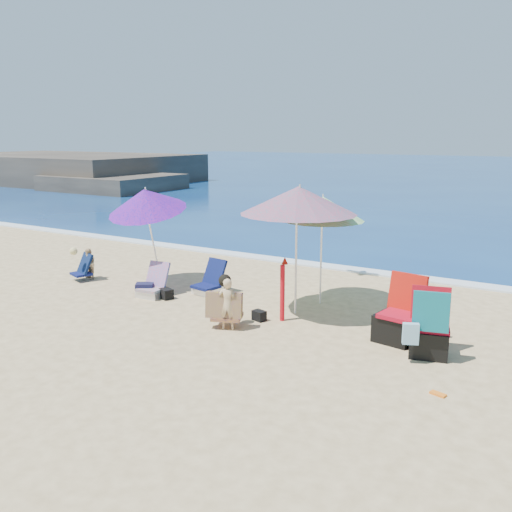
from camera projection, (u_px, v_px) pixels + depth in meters
The scene contains 17 objects.
ground at pixel (241, 331), 9.43m from camera, with size 120.00×120.00×0.00m.
foam at pixel (351, 269), 13.70m from camera, with size 120.00×0.50×0.04m.
headland at pixel (67, 173), 39.52m from camera, with size 20.50×11.50×2.60m.
umbrella_turquoise at pixel (298, 200), 9.91m from camera, with size 2.14×2.14×2.43m.
umbrella_striped at pixel (323, 209), 10.71m from camera, with size 2.13×2.13×2.16m.
umbrella_blue at pixel (146, 200), 11.88m from camera, with size 1.88×1.94×2.33m.
furled_umbrella at pixel (283, 287), 9.89m from camera, with size 0.18×0.31×1.14m.
chair_navy at pixel (209, 285), 11.65m from camera, with size 0.62×0.74×0.71m.
chair_rainbow at pixel (153, 288), 11.45m from camera, with size 0.55×0.66×0.69m.
camp_chair_left at pixel (398, 322), 8.92m from camera, with size 0.80×0.75×1.10m.
camp_chair_right at pixel (429, 332), 8.31m from camera, with size 0.70×0.96×1.07m.
person_center at pixel (226, 304), 9.49m from camera, with size 0.66×0.62×0.92m.
person_left at pixel (87, 264), 12.74m from camera, with size 0.55×0.63×0.80m.
bag_navy_a at pixel (145, 290), 11.47m from camera, with size 0.44×0.41×0.28m.
bag_black_a at pixel (166, 294), 11.30m from camera, with size 0.34×0.29×0.21m.
bag_black_b at pixel (259, 316), 9.97m from camera, with size 0.27×0.22×0.18m.
orange_item at pixel (438, 394), 7.13m from camera, with size 0.22×0.14×0.03m.
Camera 1 is at (4.80, -7.53, 3.29)m, focal length 38.73 mm.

